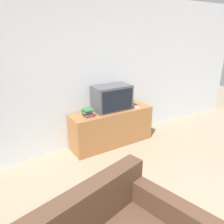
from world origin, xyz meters
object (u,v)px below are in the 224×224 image
tv_stand (112,127)px  remote_on_stand (135,107)px  television (112,98)px  book_stack (87,112)px

tv_stand → remote_on_stand: 0.58m
tv_stand → remote_on_stand: remote_on_stand is taller
tv_stand → television: 0.56m
book_stack → remote_on_stand: (0.96, -0.07, -0.06)m
remote_on_stand → tv_stand: bearing=168.6°
tv_stand → book_stack: book_stack is taller
book_stack → remote_on_stand: 0.96m
television → remote_on_stand: size_ratio=3.38×
tv_stand → book_stack: (-0.50, -0.02, 0.40)m
book_stack → television: bearing=6.7°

